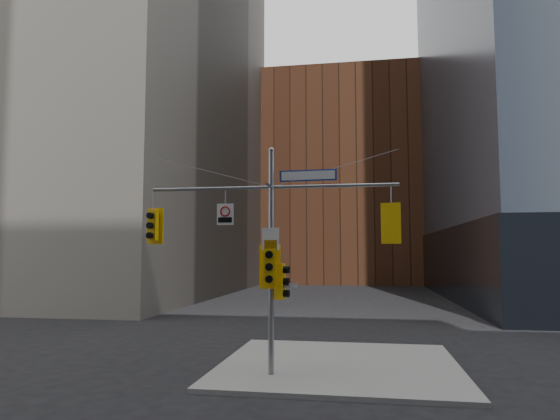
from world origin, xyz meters
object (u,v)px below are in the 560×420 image
(traffic_light_pole_side, at_px, (281,282))
(traffic_light_pole_front, at_px, (270,267))
(regulatory_sign_arm, at_px, (225,214))
(street_sign_blade, at_px, (308,175))
(traffic_light_west_arm, at_px, (153,226))
(traffic_light_east_arm, at_px, (392,223))
(signal_assembly, at_px, (271,237))

(traffic_light_pole_side, bearing_deg, traffic_light_pole_front, 137.88)
(traffic_light_pole_side, relative_size, regulatory_sign_arm, 1.60)
(street_sign_blade, height_order, regulatory_sign_arm, street_sign_blade)
(traffic_light_west_arm, relative_size, traffic_light_east_arm, 0.97)
(signal_assembly, relative_size, regulatory_sign_arm, 11.54)
(signal_assembly, distance_m, regulatory_sign_arm, 1.69)
(traffic_light_east_arm, bearing_deg, regulatory_sign_arm, 10.20)
(traffic_light_pole_side, height_order, street_sign_blade, street_sign_blade)
(traffic_light_pole_front, height_order, street_sign_blade, street_sign_blade)
(signal_assembly, xyz_separation_m, traffic_light_pole_front, (-0.00, -0.27, -0.94))
(traffic_light_west_arm, relative_size, street_sign_blade, 0.66)
(regulatory_sign_arm, bearing_deg, traffic_light_east_arm, 2.35)
(traffic_light_west_arm, xyz_separation_m, traffic_light_east_arm, (7.74, -0.01, -0.00))
(signal_assembly, xyz_separation_m, traffic_light_pole_side, (0.33, 0.00, -1.41))
(traffic_light_east_arm, height_order, street_sign_blade, street_sign_blade)
(traffic_light_pole_front, xyz_separation_m, regulatory_sign_arm, (-1.52, 0.25, 1.70))
(traffic_light_east_arm, bearing_deg, traffic_light_pole_front, 14.05)
(signal_assembly, distance_m, traffic_light_pole_side, 1.45)
(traffic_light_east_arm, distance_m, traffic_light_pole_side, 3.86)
(traffic_light_west_arm, relative_size, traffic_light_pole_front, 0.87)
(traffic_light_east_arm, distance_m, regulatory_sign_arm, 5.27)
(traffic_light_east_arm, distance_m, street_sign_blade, 2.99)
(traffic_light_pole_front, bearing_deg, traffic_light_east_arm, -2.56)
(traffic_light_west_arm, xyz_separation_m, traffic_light_pole_side, (4.33, -0.01, -1.79))
(traffic_light_pole_side, bearing_deg, street_sign_blade, -81.07)
(traffic_light_pole_side, relative_size, traffic_light_pole_front, 0.80)
(traffic_light_west_arm, height_order, traffic_light_east_arm, traffic_light_east_arm)
(signal_assembly, height_order, regulatory_sign_arm, signal_assembly)
(signal_assembly, bearing_deg, street_sign_blade, 0.16)
(traffic_light_pole_front, xyz_separation_m, street_sign_blade, (1.18, 0.27, 2.87))
(traffic_light_west_arm, height_order, regulatory_sign_arm, regulatory_sign_arm)
(traffic_light_pole_front, bearing_deg, traffic_light_west_arm, 169.35)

